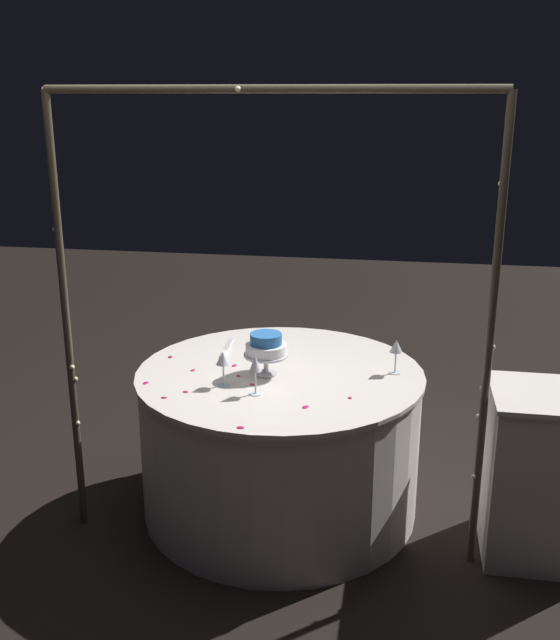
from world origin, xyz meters
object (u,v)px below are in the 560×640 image
at_px(wine_glass_1, 255,365).
at_px(cake_knife, 226,349).
at_px(decorative_arch, 267,264).
at_px(main_table, 280,440).
at_px(wine_glass_0, 396,348).
at_px(side_table, 538,474).
at_px(tiered_cake, 266,347).
at_px(wine_glass_2, 223,360).

relative_size(wine_glass_1, cake_knife, 0.64).
xyz_separation_m(decorative_arch, main_table, (-0.00, -0.32, -1.00)).
height_order(wine_glass_0, wine_glass_1, wine_glass_1).
relative_size(side_table, wine_glass_0, 4.71).
bearing_deg(wine_glass_0, tiered_cake, 11.66).
bearing_deg(wine_glass_1, main_table, -101.82).
xyz_separation_m(side_table, cake_knife, (1.58, -0.45, 0.36)).
distance_m(tiered_cake, wine_glass_1, 0.25).
relative_size(main_table, wine_glass_2, 8.45).
distance_m(wine_glass_1, cake_knife, 0.64).
height_order(main_table, side_table, side_table).
relative_size(wine_glass_0, wine_glass_1, 0.91).
relative_size(main_table, side_table, 1.78).
bearing_deg(main_table, decorative_arch, 89.78).
bearing_deg(wine_glass_1, wine_glass_2, -23.61).
height_order(decorative_arch, side_table, decorative_arch).
xyz_separation_m(tiered_cake, wine_glass_2, (0.17, 0.17, -0.01)).
relative_size(main_table, wine_glass_0, 8.36).
bearing_deg(wine_glass_0, side_table, 158.96).
relative_size(tiered_cake, cake_knife, 0.74).
xyz_separation_m(decorative_arch, wine_glass_0, (-0.57, -0.40, -0.49)).
bearing_deg(main_table, wine_glass_0, -172.28).
height_order(decorative_arch, tiered_cake, decorative_arch).
relative_size(wine_glass_0, cake_knife, 0.58).
distance_m(wine_glass_0, cake_knife, 0.93).
relative_size(decorative_arch, side_table, 2.62).
xyz_separation_m(decorative_arch, cake_knife, (0.34, -0.59, -0.61)).
bearing_deg(cake_knife, wine_glass_2, 102.49).
bearing_deg(side_table, cake_knife, -15.87).
xyz_separation_m(tiered_cake, wine_glass_1, (0.00, 0.25, -0.00)).
relative_size(decorative_arch, wine_glass_0, 12.32).
bearing_deg(decorative_arch, wine_glass_2, -22.22).
distance_m(decorative_arch, wine_glass_2, 0.55).
distance_m(main_table, side_table, 1.25).
height_order(decorative_arch, wine_glass_0, decorative_arch).
bearing_deg(tiered_cake, wine_glass_1, 89.38).
xyz_separation_m(decorative_arch, wine_glass_2, (0.23, -0.09, -0.49)).
bearing_deg(cake_knife, wine_glass_0, 168.18).
height_order(decorative_arch, wine_glass_1, decorative_arch).
distance_m(decorative_arch, cake_knife, 0.91).
xyz_separation_m(side_table, tiered_cake, (1.30, -0.13, 0.49)).
distance_m(main_table, cake_knife, 0.58).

